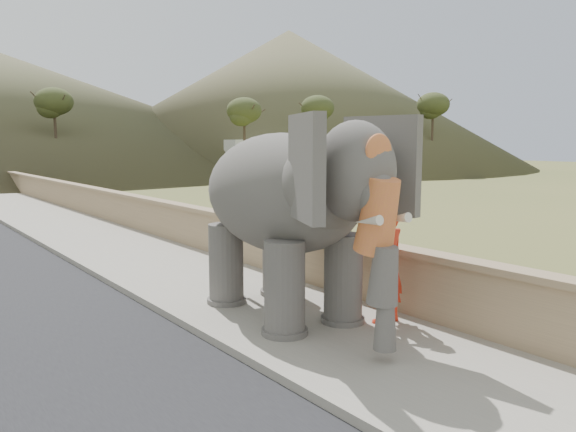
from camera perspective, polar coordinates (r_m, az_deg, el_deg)
The scene contains 9 objects.
walkway at distance 13.73m, azimuth -13.77°, elevation -4.57°, with size 3.00×120.00×0.15m, color #9E9687.
parapet at distance 14.36m, azimuth -7.78°, elevation -1.97°, with size 0.30×120.00×1.10m, color tan.
cow at distance 22.02m, azimuth 8.50°, elevation 1.48°, with size 0.67×1.47×1.24m, color brown.
distant_car at distance 44.13m, azimuth -2.97°, elevation 4.66°, with size 1.70×4.23×1.44m, color silver.
bus_white at distance 46.35m, azimuth 0.43°, elevation 5.83°, with size 2.50×11.00×3.10m, color silver.
bus_orange at distance 49.71m, azimuth 5.98°, elevation 5.90°, with size 2.50×11.00×3.10m, color orange.
hill_right at distance 68.44m, azimuth 0.08°, elevation 11.77°, with size 56.00×56.00×16.00m, color brown.
elephant_and_man at distance 8.95m, azimuth -0.50°, elevation -0.39°, with size 2.51×4.37×3.05m.
trees at distance 28.67m, azimuth -19.17°, elevation 8.61°, with size 48.74×35.85×8.63m.
Camera 1 is at (-5.27, -2.36, 2.89)m, focal length 35.00 mm.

